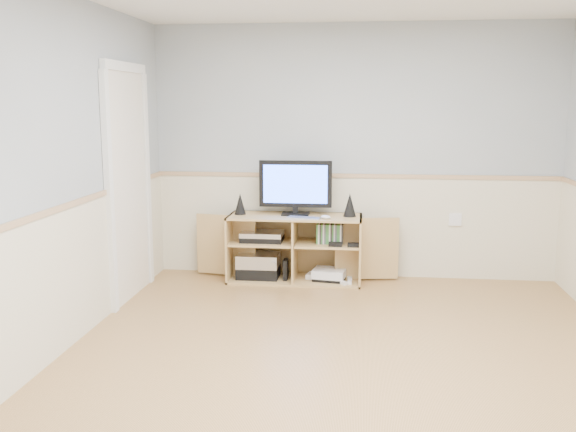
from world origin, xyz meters
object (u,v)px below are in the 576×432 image
at_px(media_cabinet, 295,246).
at_px(monitor, 295,186).
at_px(keyboard, 304,218).
at_px(game_consoles, 328,275).

distance_m(media_cabinet, monitor, 0.61).
relative_size(media_cabinet, monitor, 2.86).
xyz_separation_m(keyboard, game_consoles, (0.23, 0.13, -0.59)).
bearing_deg(media_cabinet, game_consoles, -11.76).
xyz_separation_m(monitor, keyboard, (0.10, -0.19, -0.28)).
bearing_deg(media_cabinet, keyboard, -62.59).
height_order(monitor, keyboard, monitor).
distance_m(media_cabinet, game_consoles, 0.43).
bearing_deg(keyboard, game_consoles, 40.25).
relative_size(monitor, game_consoles, 1.54).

